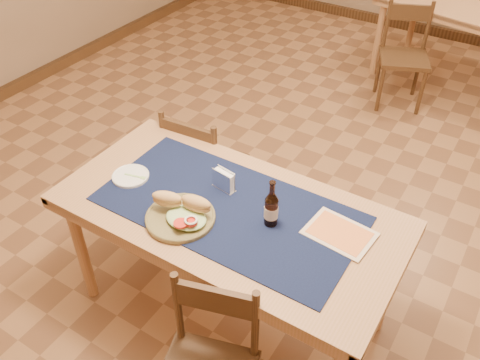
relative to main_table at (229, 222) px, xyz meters
The scene contains 12 objects.
room 1.08m from the main_table, 90.00° to the left, with size 6.04×7.04×2.84m.
main_table is the anchor object (origin of this frame).
placemat 0.09m from the main_table, ahead, with size 1.20×0.60×0.01m, color #101A3C.
baseboard 1.01m from the main_table, 90.00° to the left, with size 6.00×7.00×0.10m.
chair_main_far 0.78m from the main_table, 135.25° to the left, with size 0.42×0.42×0.85m.
chair_back_near 2.68m from the main_table, 89.57° to the left, with size 0.51×0.51×0.85m.
sandwich_plate 0.25m from the main_table, 127.51° to the right, with size 0.31×0.31×0.12m.
side_plate 0.54m from the main_table, behind, with size 0.18×0.18×0.02m.
fork 0.51m from the main_table, behind, with size 0.11×0.04×0.00m.
beer_bottle 0.28m from the main_table, ahead, with size 0.06×0.06×0.23m.
napkin_holder 0.19m from the main_table, 131.85° to the left, with size 0.12×0.06×0.11m.
menu_card 0.52m from the main_table, 13.15° to the left, with size 0.30×0.23×0.01m.
Camera 1 is at (0.95, -2.23, 2.33)m, focal length 38.00 mm.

